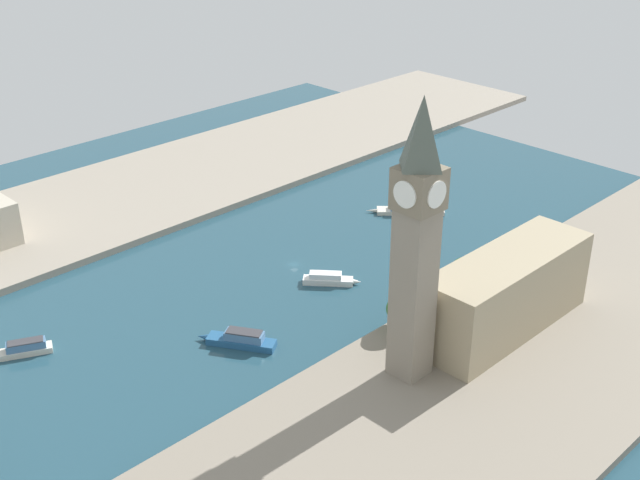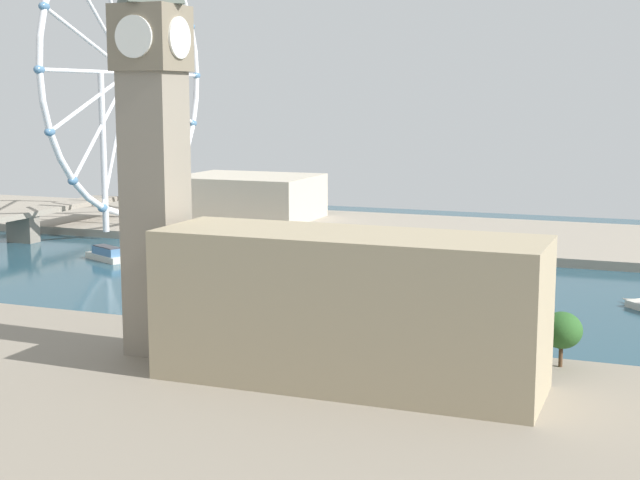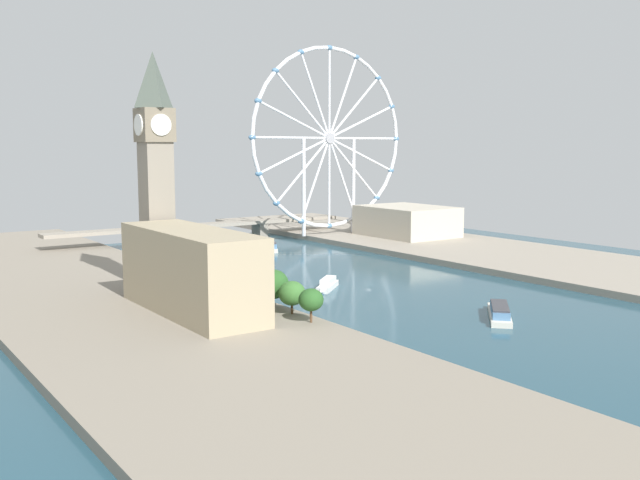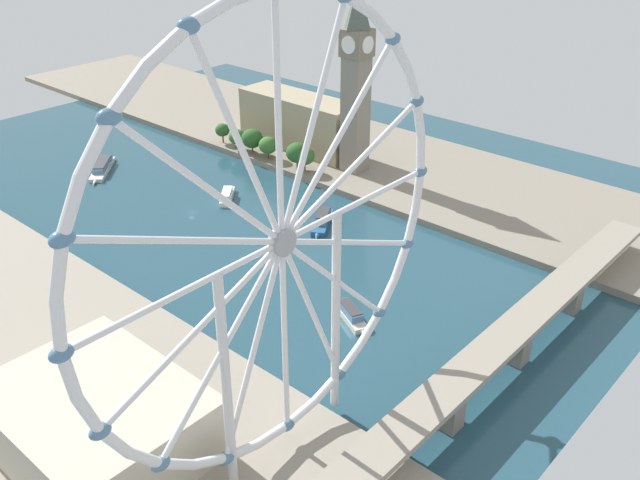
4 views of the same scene
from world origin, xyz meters
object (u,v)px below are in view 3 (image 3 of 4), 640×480
at_px(river_bridge, 204,228).
at_px(ferris_wheel, 329,139).
at_px(clock_tower, 156,168).
at_px(parliament_block, 191,271).
at_px(tour_boat_2, 246,269).
at_px(tour_boat_3, 500,312).
at_px(riverside_hall, 407,221).
at_px(tour_boat_0, 272,247).
at_px(tour_boat_1, 327,285).

bearing_deg(river_bridge, ferris_wheel, -18.90).
height_order(clock_tower, parliament_block, clock_tower).
height_order(parliament_block, ferris_wheel, ferris_wheel).
bearing_deg(tour_boat_2, river_bridge, 42.77).
bearing_deg(clock_tower, river_bridge, 57.85).
bearing_deg(river_bridge, tour_boat_2, -105.76).
xyz_separation_m(river_bridge, tour_boat_3, (-1.06, -230.81, -7.15)).
bearing_deg(ferris_wheel, parliament_block, -137.69).
height_order(ferris_wheel, tour_boat_3, ferris_wheel).
bearing_deg(riverside_hall, ferris_wheel, 134.86).
height_order(riverside_hall, tour_boat_0, riverside_hall).
relative_size(tour_boat_0, tour_boat_1, 1.06).
relative_size(river_bridge, tour_boat_2, 7.33).
distance_m(tour_boat_1, tour_boat_2, 52.31).
bearing_deg(tour_boat_3, tour_boat_0, 40.16).
bearing_deg(parliament_block, river_bridge, 63.08).
bearing_deg(parliament_block, ferris_wheel, 42.31).
bearing_deg(tour_boat_1, river_bridge, -138.35).
distance_m(ferris_wheel, river_bridge, 95.53).
distance_m(river_bridge, tour_boat_3, 230.92).
bearing_deg(tour_boat_0, ferris_wheel, -40.04).
distance_m(tour_boat_0, tour_boat_1, 112.76).
height_order(ferris_wheel, tour_boat_2, ferris_wheel).
height_order(clock_tower, riverside_hall, clock_tower).
distance_m(riverside_hall, river_bridge, 125.00).
distance_m(clock_tower, river_bridge, 160.21).
distance_m(parliament_block, riverside_hall, 228.41).
bearing_deg(tour_boat_3, tour_boat_2, 58.90).
xyz_separation_m(parliament_block, tour_boat_3, (87.46, -56.51, -14.85)).
bearing_deg(ferris_wheel, riverside_hall, -45.14).
bearing_deg(tour_boat_3, ferris_wheel, 25.61).
bearing_deg(river_bridge, clock_tower, -122.15).
distance_m(parliament_block, river_bridge, 195.64).
relative_size(clock_tower, tour_boat_0, 4.38).
height_order(riverside_hall, river_bridge, riverside_hall).
bearing_deg(ferris_wheel, clock_tower, -146.13).
bearing_deg(clock_tower, tour_boat_3, -50.75).
xyz_separation_m(ferris_wheel, tour_boat_3, (-75.88, -205.19, -60.75)).
distance_m(tour_boat_1, tour_boat_3, 75.97).
xyz_separation_m(river_bridge, tour_boat_2, (-29.89, -105.93, -6.86)).
xyz_separation_m(ferris_wheel, tour_boat_0, (-57.83, -25.56, -60.67)).
bearing_deg(parliament_block, tour_boat_3, -32.87).
relative_size(ferris_wheel, tour_boat_0, 5.68).
height_order(clock_tower, river_bridge, clock_tower).
distance_m(clock_tower, ferris_wheel, 189.85).
distance_m(ferris_wheel, tour_boat_1, 173.81).
bearing_deg(tour_boat_1, ferris_wheel, -166.78).
relative_size(riverside_hall, river_bridge, 0.29).
xyz_separation_m(clock_tower, riverside_hall, (191.86, 70.80, -37.73)).
xyz_separation_m(clock_tower, parliament_block, (-6.06, -43.11, -33.04)).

